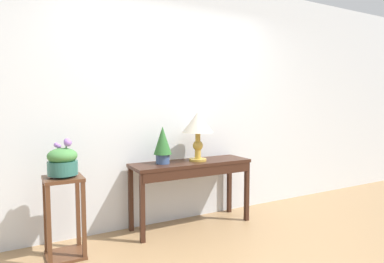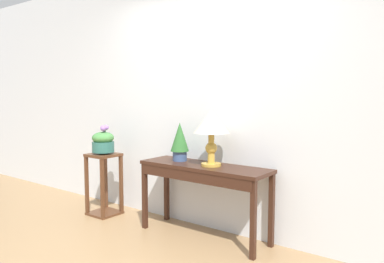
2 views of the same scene
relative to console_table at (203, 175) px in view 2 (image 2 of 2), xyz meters
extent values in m
cube|color=silver|center=(-0.11, 0.32, 0.77)|extent=(9.00, 0.10, 2.80)
cube|color=#381E14|center=(0.00, 0.02, 0.08)|extent=(1.34, 0.41, 0.03)
cube|color=#381E14|center=(0.00, -0.16, 0.01)|extent=(1.27, 0.03, 0.10)
cube|color=#381E14|center=(-0.64, -0.15, -0.28)|extent=(0.04, 0.04, 0.69)
cube|color=#381E14|center=(0.64, -0.15, -0.28)|extent=(0.04, 0.04, 0.69)
cube|color=#381E14|center=(-0.64, 0.20, -0.28)|extent=(0.04, 0.04, 0.69)
cube|color=#381E14|center=(0.64, 0.20, -0.28)|extent=(0.04, 0.04, 0.69)
cylinder|color=gold|center=(0.08, 0.02, 0.11)|extent=(0.19, 0.19, 0.02)
cylinder|color=gold|center=(0.08, 0.02, 0.19)|extent=(0.07, 0.07, 0.15)
sphere|color=gold|center=(0.08, 0.02, 0.27)|extent=(0.11, 0.11, 0.11)
cylinder|color=gold|center=(0.08, 0.02, 0.34)|extent=(0.06, 0.06, 0.15)
cone|color=beige|center=(0.08, 0.02, 0.53)|extent=(0.35, 0.35, 0.23)
cylinder|color=#3D5684|center=(-0.33, 0.05, 0.15)|extent=(0.15, 0.15, 0.10)
cone|color=#2D662D|center=(-0.33, 0.05, 0.34)|extent=(0.19, 0.19, 0.29)
cube|color=#56331E|center=(-1.34, -0.10, 0.08)|extent=(0.32, 0.32, 0.03)
cube|color=#56331E|center=(-1.34, -0.10, -0.61)|extent=(0.32, 0.32, 0.03)
cube|color=#56331E|center=(-1.48, -0.24, -0.27)|extent=(0.04, 0.03, 0.66)
cube|color=#56331E|center=(-1.20, -0.24, -0.27)|extent=(0.04, 0.03, 0.66)
cube|color=#56331E|center=(-1.48, 0.04, -0.27)|extent=(0.04, 0.04, 0.66)
cube|color=#56331E|center=(-1.20, 0.04, -0.27)|extent=(0.04, 0.04, 0.66)
cylinder|color=#2D665B|center=(-1.34, -0.10, 0.10)|extent=(0.11, 0.11, 0.02)
cylinder|color=#2D665B|center=(-1.34, -0.10, 0.17)|extent=(0.25, 0.25, 0.12)
ellipsoid|color=#478442|center=(-1.34, -0.10, 0.28)|extent=(0.25, 0.25, 0.14)
cylinder|color=#478442|center=(-1.36, -0.08, 0.30)|extent=(0.05, 0.06, 0.14)
sphere|color=#996BC1|center=(-1.38, -0.05, 0.37)|extent=(0.04, 0.04, 0.04)
cylinder|color=#478442|center=(-1.35, -0.09, 0.30)|extent=(0.03, 0.04, 0.13)
sphere|color=#996BC1|center=(-1.36, -0.07, 0.36)|extent=(0.04, 0.04, 0.04)
cylinder|color=#478442|center=(-1.32, -0.12, 0.31)|extent=(0.05, 0.04, 0.16)
sphere|color=#996BC1|center=(-1.30, -0.13, 0.39)|extent=(0.07, 0.07, 0.07)
cylinder|color=#478442|center=(-1.32, -0.10, 0.32)|extent=(0.06, 0.02, 0.17)
sphere|color=#996BC1|center=(-1.30, -0.09, 0.40)|extent=(0.06, 0.06, 0.06)
camera|label=1|loc=(-1.73, -3.12, 0.72)|focal=30.88mm
camera|label=2|loc=(2.15, -2.98, 0.79)|focal=36.15mm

